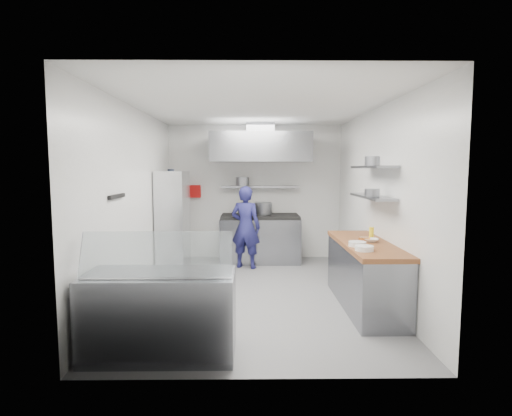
{
  "coord_description": "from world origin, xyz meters",
  "views": [
    {
      "loc": [
        -0.08,
        -5.94,
        1.9
      ],
      "look_at": [
        0.0,
        0.6,
        1.25
      ],
      "focal_mm": 28.0,
      "sensor_mm": 36.0,
      "label": 1
    }
  ],
  "objects_px": {
    "chef": "(246,227)",
    "display_case": "(161,314)",
    "gas_range": "(260,240)",
    "wire_rack": "(173,221)"
  },
  "relations": [
    {
      "from": "chef",
      "to": "display_case",
      "type": "xyz_separation_m",
      "value": [
        -0.81,
        -3.58,
        -0.36
      ]
    },
    {
      "from": "gas_range",
      "to": "wire_rack",
      "type": "height_order",
      "value": "wire_rack"
    },
    {
      "from": "wire_rack",
      "to": "display_case",
      "type": "relative_size",
      "value": 1.23
    },
    {
      "from": "gas_range",
      "to": "display_case",
      "type": "height_order",
      "value": "gas_range"
    },
    {
      "from": "chef",
      "to": "wire_rack",
      "type": "relative_size",
      "value": 0.85
    },
    {
      "from": "display_case",
      "to": "chef",
      "type": "bearing_deg",
      "value": 77.17
    },
    {
      "from": "wire_rack",
      "to": "display_case",
      "type": "distance_m",
      "value": 3.51
    },
    {
      "from": "chef",
      "to": "gas_range",
      "type": "bearing_deg",
      "value": -99.72
    },
    {
      "from": "gas_range",
      "to": "wire_rack",
      "type": "relative_size",
      "value": 0.86
    },
    {
      "from": "gas_range",
      "to": "wire_rack",
      "type": "xyz_separation_m",
      "value": [
        -1.63,
        -0.67,
        0.48
      ]
    }
  ]
}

